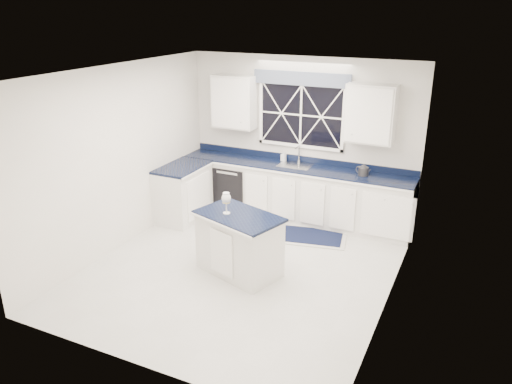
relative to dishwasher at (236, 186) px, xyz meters
The scene contains 13 objects.
ground 2.28m from the dishwasher, 60.57° to the right, with size 4.50×4.50×0.00m, color beige.
back_wall 1.48m from the dishwasher, 15.26° to the left, with size 4.00×0.10×2.70m, color silver.
base_cabinets 0.79m from the dishwasher, 12.13° to the right, with size 3.99×1.60×0.90m.
countertop 1.21m from the dishwasher, ahead, with size 3.98×0.64×0.04m, color black.
dishwasher is the anchor object (origin of this frame).
window 1.81m from the dishwasher, 12.95° to the left, with size 1.65×0.09×1.26m.
upper_cabinets 1.86m from the dishwasher, ahead, with size 3.10×0.34×0.90m.
faucet 1.31m from the dishwasher, 10.02° to the left, with size 0.05×0.20×0.30m.
island 2.33m from the dishwasher, 61.62° to the right, with size 1.30×1.01×0.85m.
rug 1.75m from the dishwasher, 20.60° to the right, with size 1.31×0.95×0.02m.
kettle 2.34m from the dishwasher, ahead, with size 0.26×0.20×0.19m.
wine_glass 2.37m from the dishwasher, 65.74° to the right, with size 0.12×0.12×0.29m.
soap_bottle 1.05m from the dishwasher, 13.49° to the left, with size 0.08×0.08×0.17m, color silver.
Camera 1 is at (2.80, -5.51, 3.47)m, focal length 35.00 mm.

